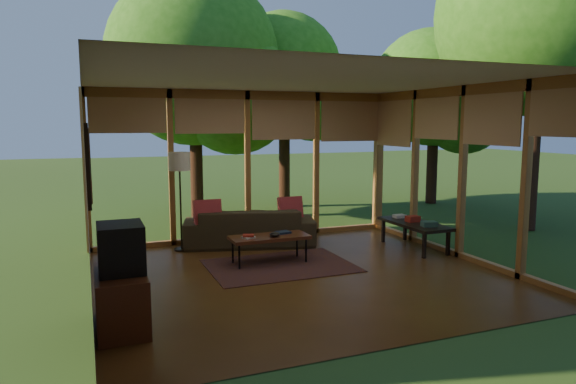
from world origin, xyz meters
name	(u,v)px	position (x,y,z in m)	size (l,w,h in m)	color
floor	(301,275)	(0.00, 0.00, 0.00)	(5.50, 5.50, 0.00)	brown
ceiling	(302,80)	(0.00, 0.00, 2.70)	(5.50, 5.50, 0.00)	silver
wall_left	(87,189)	(-2.75, 0.00, 1.35)	(0.04, 5.00, 2.70)	beige
wall_front	(407,207)	(0.00, -2.50, 1.35)	(5.50, 0.04, 2.70)	beige
window_wall_back	(248,166)	(0.00, 2.50, 1.35)	(5.50, 0.12, 2.70)	#A46A32
window_wall_right	(463,173)	(2.75, 0.00, 1.35)	(0.12, 5.00, 2.70)	#A46A32
exterior_lawn	(425,186)	(8.00, 8.00, -0.01)	(40.00, 40.00, 0.00)	#2D4D1C
tree_nw	(193,60)	(-0.43, 5.05, 3.51)	(3.78, 3.78, 5.40)	#331C12
tree_ne	(283,71)	(1.98, 5.83, 3.41)	(2.91, 2.91, 4.88)	#331C12
tree_se	(537,16)	(5.37, 1.21, 4.14)	(3.81, 3.81, 6.06)	#331C12
tree_far	(430,88)	(5.66, 4.81, 3.02)	(3.02, 3.02, 4.54)	#331C12
rug	(280,266)	(-0.11, 0.54, 0.01)	(2.12, 1.50, 0.01)	brown
sofa	(250,227)	(-0.13, 2.00, 0.33)	(2.24, 0.88, 0.65)	#372D1B
pillow_left	(208,214)	(-0.88, 1.95, 0.61)	(0.46, 0.15, 0.46)	maroon
pillow_right	(290,209)	(0.62, 1.95, 0.60)	(0.43, 0.14, 0.43)	maroon
ct_book_lower	(248,237)	(-0.55, 0.71, 0.44)	(0.18, 0.13, 0.03)	beige
ct_book_upper	(248,235)	(-0.55, 0.71, 0.47)	(0.16, 0.12, 0.03)	maroon
ct_book_side	(283,232)	(0.05, 0.84, 0.44)	(0.22, 0.16, 0.03)	#151F30
ct_bowl	(275,234)	(-0.15, 0.66, 0.46)	(0.16, 0.16, 0.07)	black
media_cabinet	(121,299)	(-2.47, -1.02, 0.30)	(0.50, 1.00, 0.60)	#562817
television	(121,248)	(-2.45, -1.02, 0.85)	(0.45, 0.55, 0.50)	black
console_book_a	(429,224)	(2.40, 0.33, 0.50)	(0.23, 0.17, 0.09)	#2F5249
console_book_b	(413,219)	(2.40, 0.78, 0.50)	(0.22, 0.16, 0.10)	maroon
console_book_c	(399,216)	(2.40, 1.18, 0.48)	(0.20, 0.15, 0.06)	beige
floor_lamp	(180,167)	(-1.31, 2.06, 1.41)	(0.36, 0.36, 1.65)	black
coffee_table	(269,238)	(-0.20, 0.76, 0.39)	(1.20, 0.50, 0.43)	#562817
side_console	(414,225)	(2.40, 0.73, 0.41)	(0.60, 1.40, 0.46)	black
wall_painting	(88,164)	(-2.71, 1.40, 1.55)	(0.06, 1.35, 1.15)	black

